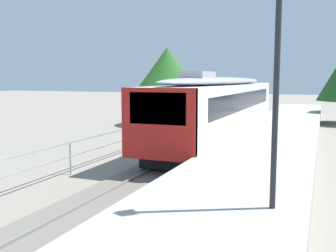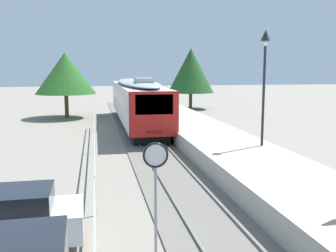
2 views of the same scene
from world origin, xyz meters
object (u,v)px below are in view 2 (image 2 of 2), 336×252
(speed_limit_sign, at_px, (156,171))
(parked_hatchback_white, at_px, (3,219))
(commuter_train, at_px, (137,99))
(platform_lamp_mid_platform, at_px, (265,66))

(speed_limit_sign, bearing_deg, parked_hatchback_white, 164.49)
(commuter_train, bearing_deg, parked_hatchback_white, -105.04)
(commuter_train, relative_size, platform_lamp_mid_platform, 3.49)
(commuter_train, xyz_separation_m, speed_limit_sign, (-1.86, -21.65, -0.02))
(commuter_train, bearing_deg, platform_lamp_mid_platform, -71.82)
(platform_lamp_mid_platform, bearing_deg, speed_limit_sign, -128.11)
(commuter_train, distance_m, parked_hatchback_white, 21.40)
(platform_lamp_mid_platform, xyz_separation_m, parked_hatchback_white, (-10.01, -7.04, -3.83))
(commuter_train, relative_size, parked_hatchback_white, 4.63)
(platform_lamp_mid_platform, bearing_deg, parked_hatchback_white, -144.87)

